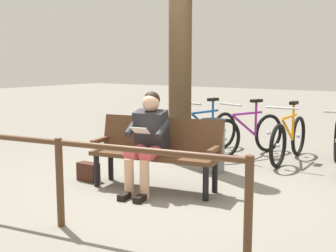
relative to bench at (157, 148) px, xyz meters
name	(u,v)px	position (x,y,z in m)	size (l,w,h in m)	color
ground_plane	(169,189)	(-0.16, -0.03, -0.51)	(40.00, 40.00, 0.00)	slate
bench	(157,148)	(0.00, 0.00, 0.00)	(1.66, 0.76, 0.87)	#51331E
person_reading	(148,137)	(0.01, 0.17, 0.16)	(0.54, 0.81, 1.20)	#262628
handbag	(88,172)	(0.93, 0.25, -0.39)	(0.30, 0.14, 0.24)	#3F1E14
tree_trunk	(180,56)	(0.52, -1.34, 1.14)	(0.35, 0.35, 3.29)	#4C3823
litter_bin	(213,145)	(-0.18, -1.11, -0.13)	(0.35, 0.35, 0.75)	slate
bicycle_blue	(289,139)	(-0.87, -2.35, -0.15)	(0.48, 1.68, 0.94)	black
bicycle_orange	(248,134)	(-0.16, -2.38, -0.15)	(0.71, 1.59, 0.94)	black
bicycle_silver	(206,132)	(0.53, -2.20, -0.15)	(0.52, 1.66, 0.94)	black
railing_fence	(59,164)	(0.02, 1.55, 0.10)	(3.62, 0.66, 0.85)	#51331E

